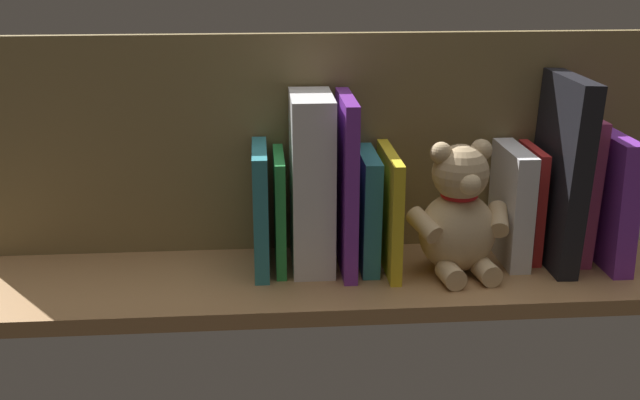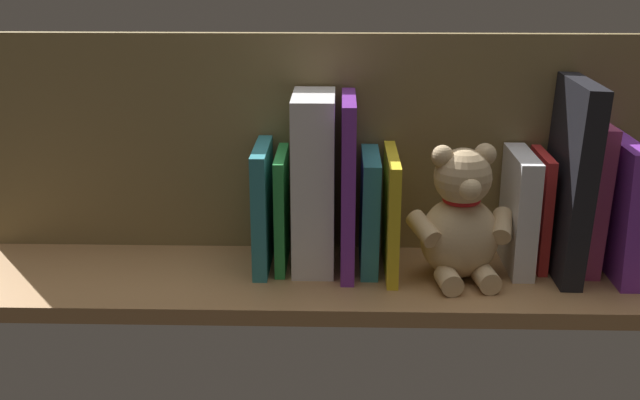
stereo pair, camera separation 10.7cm
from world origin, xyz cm
name	(u,v)px [view 2 (the right image)]	position (x,y,z in cm)	size (l,w,h in cm)	color
ground_plane	(320,279)	(0.00, 0.00, -1.10)	(100.66, 24.73, 2.20)	#A87A4C
shelf_back_panel	(322,144)	(0.00, -10.11, 15.94)	(100.66, 1.50, 31.88)	olive
book_0	(619,208)	(-40.99, -1.37, 9.41)	(2.90, 15.18, 18.81)	purple
book_1	(590,196)	(-37.45, -3.33, 10.47)	(2.29, 11.27, 20.94)	#B23F72
book_2	(570,179)	(-33.90, -1.42, 13.40)	(2.93, 15.08, 26.80)	black
book_3	(539,210)	(-30.81, -3.91, 8.14)	(1.35, 10.11, 16.29)	red
book_4	(519,211)	(-27.70, -2.79, 8.29)	(3.00, 12.34, 16.57)	silver
teddy_bear	(461,220)	(-19.10, 1.05, 8.22)	(15.03, 12.93, 18.68)	#D1B284
book_5	(391,213)	(-9.79, -1.46, 8.36)	(1.54, 15.00, 16.72)	yellow
book_6	(369,211)	(-6.88, -2.73, 8.12)	(2.41, 12.47, 16.24)	teal
book_7	(348,185)	(-3.80, -1.89, 12.20)	(1.85, 14.14, 24.41)	purple
dictionary_thick_white	(314,182)	(0.94, -2.77, 12.29)	(5.74, 12.18, 24.58)	white
book_8	(282,209)	(5.45, -3.02, 8.16)	(1.40, 11.88, 16.32)	green
book_9	(263,207)	(8.10, -2.45, 8.71)	(2.01, 13.02, 17.43)	teal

